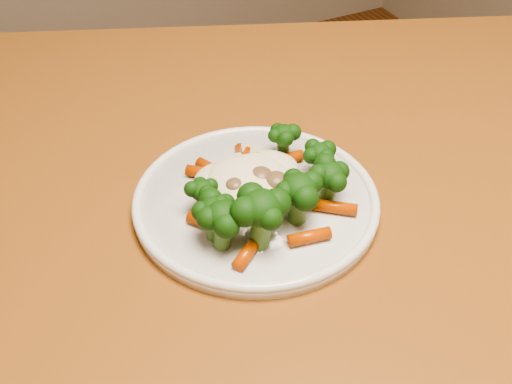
# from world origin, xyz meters

# --- Properties ---
(dining_table) EXTENTS (1.38, 1.17, 0.75)m
(dining_table) POSITION_xyz_m (0.07, -0.17, 0.65)
(dining_table) COLOR brown
(dining_table) RESTS_ON ground
(plate) EXTENTS (0.24, 0.24, 0.01)m
(plate) POSITION_xyz_m (0.06, -0.19, 0.76)
(plate) COLOR silver
(plate) RESTS_ON dining_table
(meal) EXTENTS (0.17, 0.17, 0.05)m
(meal) POSITION_xyz_m (0.06, -0.20, 0.78)
(meal) COLOR #F0E4C0
(meal) RESTS_ON plate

